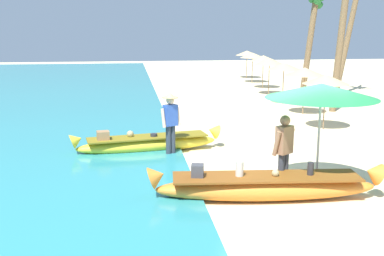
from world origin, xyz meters
TOP-DOWN VIEW (x-y plane):
  - ground_plane at (0.00, 0.00)m, footprint 80.00×80.00m
  - boat_orange_foreground at (-0.71, -1.17)m, footprint 4.91×1.16m
  - boat_yellow_midground at (-2.97, 2.95)m, footprint 4.36×1.35m
  - person_vendor_hatted at (-2.35, 2.39)m, footprint 0.58×0.44m
  - person_tourist_customer at (-0.21, -0.78)m, footprint 0.57×0.47m
  - patio_umbrella_large at (0.54, -0.81)m, footprint 2.35×2.35m
  - parasol_row_0 at (3.28, 5.26)m, footprint 1.60×1.60m
  - parasol_row_1 at (3.62, 8.16)m, footprint 1.60×1.60m
  - parasol_row_2 at (3.63, 10.79)m, footprint 1.60×1.60m
  - parasol_row_3 at (3.86, 13.82)m, footprint 1.60×1.60m
  - parasol_row_4 at (4.31, 16.50)m, footprint 1.60×1.60m
  - parasol_row_5 at (4.43, 19.36)m, footprint 1.60×1.60m
  - parasol_row_6 at (4.74, 22.03)m, footprint 1.60×1.60m
  - palm_tree_leaning_seaward at (5.25, 11.56)m, footprint 2.47×2.47m

SIDE VIEW (x-z plane):
  - ground_plane at x=0.00m, z-range 0.00..0.00m
  - boat_yellow_midground at x=-2.97m, z-range -0.11..0.64m
  - boat_orange_foreground at x=-0.71m, z-range -0.13..0.70m
  - person_tourist_customer at x=-0.21m, z-range 0.11..1.81m
  - person_vendor_hatted at x=-2.35m, z-range 0.14..1.92m
  - parasol_row_0 at x=3.28m, z-range 0.79..2.70m
  - parasol_row_1 at x=3.62m, z-range 0.79..2.70m
  - parasol_row_2 at x=3.63m, z-range 0.79..2.70m
  - parasol_row_3 at x=3.86m, z-range 0.79..2.70m
  - parasol_row_4 at x=4.31m, z-range 0.79..2.70m
  - parasol_row_5 at x=4.43m, z-range 0.79..2.70m
  - parasol_row_6 at x=4.74m, z-range 0.79..2.70m
  - patio_umbrella_large at x=0.54m, z-range 1.01..3.37m
  - palm_tree_leaning_seaward at x=5.25m, z-range 1.57..7.05m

